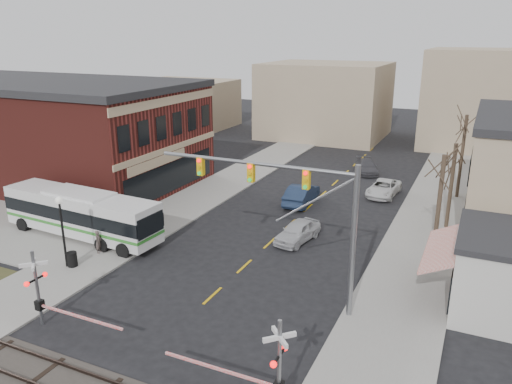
% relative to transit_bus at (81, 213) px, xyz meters
% --- Properties ---
extents(ground, '(160.00, 160.00, 0.00)m').
position_rel_transit_bus_xyz_m(ground, '(12.46, -5.44, -1.81)').
color(ground, black).
rests_on(ground, ground).
extents(sidewalk_west, '(5.00, 60.00, 0.12)m').
position_rel_transit_bus_xyz_m(sidewalk_west, '(2.96, 14.56, -1.75)').
color(sidewalk_west, gray).
rests_on(sidewalk_west, ground).
extents(sidewalk_east, '(5.00, 60.00, 0.12)m').
position_rel_transit_bus_xyz_m(sidewalk_east, '(21.96, 14.56, -1.75)').
color(sidewalk_east, gray).
rests_on(sidewalk_east, ground).
extents(brick_building, '(30.40, 15.40, 9.60)m').
position_rel_transit_bus_xyz_m(brick_building, '(-14.53, 10.56, 3.00)').
color(brick_building, maroon).
rests_on(brick_building, ground).
extents(tree_east_a, '(0.28, 0.28, 6.75)m').
position_rel_transit_bus_xyz_m(tree_east_a, '(22.96, 6.56, 1.69)').
color(tree_east_a, '#382B21').
rests_on(tree_east_a, sidewalk_east).
extents(tree_east_b, '(0.28, 0.28, 6.30)m').
position_rel_transit_bus_xyz_m(tree_east_b, '(23.26, 12.56, 1.46)').
color(tree_east_b, '#382B21').
rests_on(tree_east_b, sidewalk_east).
extents(tree_east_c, '(0.28, 0.28, 7.20)m').
position_rel_transit_bus_xyz_m(tree_east_c, '(23.46, 20.56, 1.91)').
color(tree_east_c, '#382B21').
rests_on(tree_east_c, sidewalk_east).
extents(transit_bus, '(12.58, 3.46, 3.20)m').
position_rel_transit_bus_xyz_m(transit_bus, '(0.00, 0.00, 0.00)').
color(transit_bus, silver).
rests_on(transit_bus, ground).
extents(traffic_signal_mast, '(10.94, 0.30, 8.00)m').
position_rel_transit_bus_xyz_m(traffic_signal_mast, '(16.85, -2.32, 3.98)').
color(traffic_signal_mast, gray).
rests_on(traffic_signal_mast, ground).
extents(rr_crossing_west, '(5.60, 1.36, 4.00)m').
position_rel_transit_bus_xyz_m(rr_crossing_west, '(6.60, -9.47, 0.16)').
color(rr_crossing_west, gray).
rests_on(rr_crossing_west, ground).
extents(rr_crossing_east, '(5.60, 1.36, 4.00)m').
position_rel_transit_bus_xyz_m(rr_crossing_east, '(18.69, -10.08, 0.16)').
color(rr_crossing_east, gray).
rests_on(rr_crossing_east, ground).
extents(street_lamp, '(0.44, 0.44, 4.51)m').
position_rel_transit_bus_xyz_m(street_lamp, '(2.63, -4.22, 1.52)').
color(street_lamp, black).
rests_on(street_lamp, sidewalk_west).
extents(trash_bin, '(0.60, 0.60, 0.91)m').
position_rel_transit_bus_xyz_m(trash_bin, '(2.92, -4.04, -1.23)').
color(trash_bin, black).
rests_on(trash_bin, sidewalk_west).
extents(car_a, '(2.46, 4.53, 1.46)m').
position_rel_transit_bus_xyz_m(car_a, '(14.06, 5.69, -1.08)').
color(car_a, '#B5B6BB').
rests_on(car_a, ground).
extents(car_b, '(1.98, 5.21, 1.70)m').
position_rel_transit_bus_xyz_m(car_b, '(11.59, 13.34, -0.96)').
color(car_b, '#1A2741').
rests_on(car_b, ground).
extents(car_c, '(2.61, 5.05, 1.36)m').
position_rel_transit_bus_xyz_m(car_c, '(17.46, 18.54, -1.13)').
color(car_c, silver).
rests_on(car_c, ground).
extents(car_d, '(3.43, 4.97, 1.34)m').
position_rel_transit_bus_xyz_m(car_d, '(14.34, 25.48, -1.14)').
color(car_d, '#414045').
rests_on(car_d, ground).
extents(pedestrian_near, '(0.51, 0.64, 1.54)m').
position_rel_transit_bus_xyz_m(pedestrian_near, '(3.03, -1.80, -0.92)').
color(pedestrian_near, '#564844').
rests_on(pedestrian_near, sidewalk_west).
extents(pedestrian_far, '(0.95, 0.91, 1.54)m').
position_rel_transit_bus_xyz_m(pedestrian_far, '(2.53, 1.29, -0.92)').
color(pedestrian_far, '#37345C').
rests_on(pedestrian_far, sidewalk_west).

